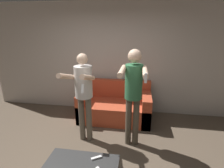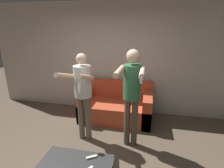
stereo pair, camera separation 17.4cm
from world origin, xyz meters
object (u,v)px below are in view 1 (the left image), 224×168
person_standing_right (133,88)px  remote_far (96,158)px  couch (115,107)px  coffee_table (80,168)px  person_standing_left (83,89)px

person_standing_right → remote_far: person_standing_right is taller
couch → remote_far: bearing=-90.3°
person_standing_right → coffee_table: person_standing_right is taller
coffee_table → remote_far: (0.18, 0.17, 0.05)m
person_standing_left → person_standing_right: size_ratio=0.95×
couch → person_standing_right: 1.34m
couch → coffee_table: 2.01m
person_standing_right → remote_far: 1.23m
coffee_table → remote_far: 0.25m
coffee_table → remote_far: size_ratio=6.77×
coffee_table → remote_far: bearing=43.3°
couch → coffee_table: couch is taller
person_standing_right → remote_far: bearing=-117.4°
coffee_table → couch: bearing=84.7°
coffee_table → person_standing_right: bearing=58.8°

